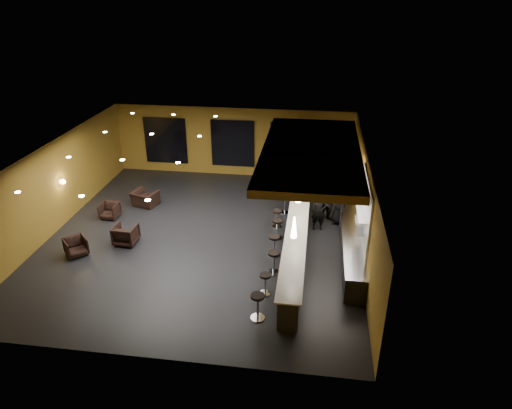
# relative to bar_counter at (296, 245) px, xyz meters

# --- Properties ---
(floor) EXTENTS (12.00, 13.00, 0.10)m
(floor) POSITION_rel_bar_counter_xyz_m (-3.65, 1.00, -0.55)
(floor) COLOR black
(floor) RESTS_ON ground
(ceiling) EXTENTS (12.00, 13.00, 0.10)m
(ceiling) POSITION_rel_bar_counter_xyz_m (-3.65, 1.00, 3.05)
(ceiling) COLOR black
(wall_back) EXTENTS (12.00, 0.10, 3.50)m
(wall_back) POSITION_rel_bar_counter_xyz_m (-3.65, 7.55, 1.25)
(wall_back) COLOR olive
(wall_back) RESTS_ON floor
(wall_front) EXTENTS (12.00, 0.10, 3.50)m
(wall_front) POSITION_rel_bar_counter_xyz_m (-3.65, -5.55, 1.25)
(wall_front) COLOR olive
(wall_front) RESTS_ON floor
(wall_left) EXTENTS (0.10, 13.00, 3.50)m
(wall_left) POSITION_rel_bar_counter_xyz_m (-9.70, 1.00, 1.25)
(wall_left) COLOR olive
(wall_left) RESTS_ON floor
(wall_right) EXTENTS (0.10, 13.00, 3.50)m
(wall_right) POSITION_rel_bar_counter_xyz_m (2.40, 1.00, 1.25)
(wall_right) COLOR olive
(wall_right) RESTS_ON floor
(wood_soffit) EXTENTS (3.60, 8.00, 0.28)m
(wood_soffit) POSITION_rel_bar_counter_xyz_m (0.35, 2.00, 2.86)
(wood_soffit) COLOR olive
(wood_soffit) RESTS_ON ceiling
(window_left) EXTENTS (2.20, 0.06, 2.40)m
(window_left) POSITION_rel_bar_counter_xyz_m (-7.15, 7.44, 1.20)
(window_left) COLOR black
(window_left) RESTS_ON wall_back
(window_center) EXTENTS (2.20, 0.06, 2.40)m
(window_center) POSITION_rel_bar_counter_xyz_m (-3.65, 7.44, 1.20)
(window_center) COLOR black
(window_center) RESTS_ON wall_back
(window_right) EXTENTS (2.20, 0.06, 2.40)m
(window_right) POSITION_rel_bar_counter_xyz_m (-0.65, 7.44, 1.20)
(window_right) COLOR black
(window_right) RESTS_ON wall_back
(tile_backsplash) EXTENTS (0.06, 3.20, 2.40)m
(tile_backsplash) POSITION_rel_bar_counter_xyz_m (2.31, 0.00, 1.50)
(tile_backsplash) COLOR white
(tile_backsplash) RESTS_ON wall_right
(bar_counter) EXTENTS (0.60, 8.00, 1.00)m
(bar_counter) POSITION_rel_bar_counter_xyz_m (0.00, 0.00, 0.00)
(bar_counter) COLOR black
(bar_counter) RESTS_ON floor
(bar_top) EXTENTS (0.78, 8.10, 0.05)m
(bar_top) POSITION_rel_bar_counter_xyz_m (0.00, 0.00, 0.52)
(bar_top) COLOR silver
(bar_top) RESTS_ON bar_counter
(prep_counter) EXTENTS (0.70, 6.00, 0.86)m
(prep_counter) POSITION_rel_bar_counter_xyz_m (2.00, 0.50, -0.07)
(prep_counter) COLOR black
(prep_counter) RESTS_ON floor
(prep_top) EXTENTS (0.72, 6.00, 0.03)m
(prep_top) POSITION_rel_bar_counter_xyz_m (2.00, 0.50, 0.39)
(prep_top) COLOR silver
(prep_top) RESTS_ON prep_counter
(wall_shelf_lower) EXTENTS (0.30, 1.50, 0.03)m
(wall_shelf_lower) POSITION_rel_bar_counter_xyz_m (2.17, -0.20, 1.10)
(wall_shelf_lower) COLOR silver
(wall_shelf_lower) RESTS_ON wall_right
(wall_shelf_upper) EXTENTS (0.30, 1.50, 0.03)m
(wall_shelf_upper) POSITION_rel_bar_counter_xyz_m (2.17, -0.20, 1.55)
(wall_shelf_upper) COLOR silver
(wall_shelf_upper) RESTS_ON wall_right
(column) EXTENTS (0.60, 0.60, 3.50)m
(column) POSITION_rel_bar_counter_xyz_m (0.00, 4.60, 1.25)
(column) COLOR brown
(column) RESTS_ON floor
(wall_sconce) EXTENTS (0.22, 0.22, 0.22)m
(wall_sconce) POSITION_rel_bar_counter_xyz_m (-9.53, 1.50, 1.30)
(wall_sconce) COLOR #FFE5B2
(wall_sconce) RESTS_ON wall_left
(pendant_0) EXTENTS (0.20, 0.20, 0.70)m
(pendant_0) POSITION_rel_bar_counter_xyz_m (0.00, -2.00, 1.85)
(pendant_0) COLOR white
(pendant_0) RESTS_ON wood_soffit
(pendant_1) EXTENTS (0.20, 0.20, 0.70)m
(pendant_1) POSITION_rel_bar_counter_xyz_m (0.00, 0.50, 1.85)
(pendant_1) COLOR white
(pendant_1) RESTS_ON wood_soffit
(pendant_2) EXTENTS (0.20, 0.20, 0.70)m
(pendant_2) POSITION_rel_bar_counter_xyz_m (0.00, 3.00, 1.85)
(pendant_2) COLOR white
(pendant_2) RESTS_ON wood_soffit
(staff_a) EXTENTS (0.63, 0.46, 1.61)m
(staff_a) POSITION_rel_bar_counter_xyz_m (0.79, 2.22, 0.31)
(staff_a) COLOR black
(staff_a) RESTS_ON floor
(staff_b) EXTENTS (1.05, 0.95, 1.75)m
(staff_b) POSITION_rel_bar_counter_xyz_m (1.19, 2.97, 0.38)
(staff_b) COLOR black
(staff_b) RESTS_ON floor
(staff_c) EXTENTS (0.87, 0.66, 1.59)m
(staff_c) POSITION_rel_bar_counter_xyz_m (1.60, 2.84, 0.29)
(staff_c) COLOR black
(staff_c) RESTS_ON floor
(armchair_a) EXTENTS (1.04, 1.04, 0.68)m
(armchair_a) POSITION_rel_bar_counter_xyz_m (-7.98, -0.92, -0.16)
(armchair_a) COLOR black
(armchair_a) RESTS_ON floor
(armchair_b) EXTENTS (0.86, 0.88, 0.77)m
(armchair_b) POSITION_rel_bar_counter_xyz_m (-6.48, 0.12, -0.11)
(armchair_b) COLOR black
(armchair_b) RESTS_ON floor
(armchair_c) EXTENTS (0.74, 0.76, 0.67)m
(armchair_c) POSITION_rel_bar_counter_xyz_m (-7.98, 2.02, -0.17)
(armchair_c) COLOR black
(armchair_c) RESTS_ON floor
(armchair_d) EXTENTS (1.27, 1.18, 0.69)m
(armchair_d) POSITION_rel_bar_counter_xyz_m (-6.92, 3.36, -0.16)
(armchair_d) COLOR black
(armchair_d) RESTS_ON floor
(bar_stool_0) EXTENTS (0.44, 0.44, 0.86)m
(bar_stool_0) POSITION_rel_bar_counter_xyz_m (-0.91, -3.52, 0.05)
(bar_stool_0) COLOR silver
(bar_stool_0) RESTS_ON floor
(bar_stool_1) EXTENTS (0.38, 0.38, 0.74)m
(bar_stool_1) POSITION_rel_bar_counter_xyz_m (-0.83, -2.30, -0.02)
(bar_stool_1) COLOR silver
(bar_stool_1) RESTS_ON floor
(bar_stool_2) EXTENTS (0.42, 0.42, 0.83)m
(bar_stool_2) POSITION_rel_bar_counter_xyz_m (-0.68, -1.11, 0.03)
(bar_stool_2) COLOR silver
(bar_stool_2) RESTS_ON floor
(bar_stool_3) EXTENTS (0.41, 0.41, 0.81)m
(bar_stool_3) POSITION_rel_bar_counter_xyz_m (-0.78, -0.00, 0.02)
(bar_stool_3) COLOR silver
(bar_stool_3) RESTS_ON floor
(bar_stool_4) EXTENTS (0.41, 0.41, 0.81)m
(bar_stool_4) POSITION_rel_bar_counter_xyz_m (-0.77, 1.25, 0.02)
(bar_stool_4) COLOR silver
(bar_stool_4) RESTS_ON floor
(bar_stool_5) EXTENTS (0.39, 0.39, 0.77)m
(bar_stool_5) POSITION_rel_bar_counter_xyz_m (-0.87, 2.16, -0.01)
(bar_stool_5) COLOR silver
(bar_stool_5) RESTS_ON floor
(bar_stool_6) EXTENTS (0.41, 0.41, 0.81)m
(bar_stool_6) POSITION_rel_bar_counter_xyz_m (-0.65, 3.49, 0.02)
(bar_stool_6) COLOR silver
(bar_stool_6) RESTS_ON floor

